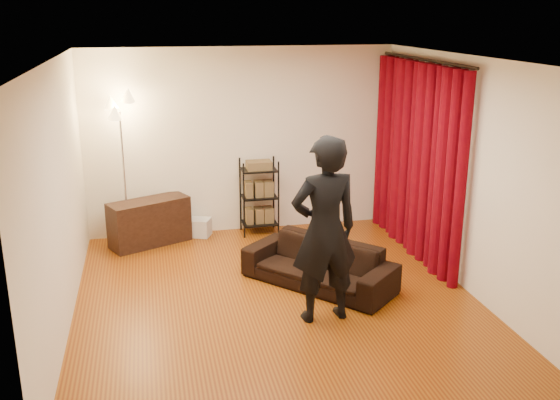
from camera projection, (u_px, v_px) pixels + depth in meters
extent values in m
plane|color=#8A4C10|center=(277.00, 300.00, 7.14)|extent=(5.00, 5.00, 0.00)
plane|color=white|center=(277.00, 59.00, 6.35)|extent=(5.00, 5.00, 0.00)
plane|color=white|center=(242.00, 141.00, 9.08)|extent=(5.00, 0.00, 5.00)
plane|color=white|center=(349.00, 279.00, 4.40)|extent=(5.00, 0.00, 5.00)
plane|color=white|center=(59.00, 199.00, 6.29)|extent=(0.00, 5.00, 5.00)
plane|color=white|center=(467.00, 175.00, 7.20)|extent=(0.00, 5.00, 5.00)
cylinder|color=black|center=(425.00, 60.00, 7.87)|extent=(0.04, 2.65, 0.04)
imported|color=black|center=(319.00, 264.00, 7.45)|extent=(1.76, 1.84, 0.54)
imported|color=black|center=(324.00, 230.00, 6.43)|extent=(0.78, 0.56, 2.00)
cube|color=#321D13|center=(150.00, 222.00, 8.76)|extent=(1.18, 0.85, 0.65)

